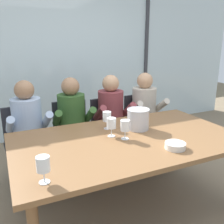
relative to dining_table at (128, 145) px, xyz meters
name	(u,v)px	position (x,y,z in m)	size (l,w,h in m)	color
ground	(92,165)	(0.00, 1.00, -0.69)	(14.00, 14.00, 0.00)	#847056
window_glass_panel	(62,59)	(0.00, 2.34, 0.61)	(7.23, 0.03, 2.60)	silver
window_mullion_right	(146,57)	(1.63, 2.32, 0.61)	(0.06, 0.06, 2.60)	#38383D
hillside_vineyard	(30,62)	(0.00, 6.69, 0.24)	(13.23, 2.40, 1.87)	#477A38
dining_table	(128,145)	(0.00, 0.00, 0.00)	(2.03, 1.17, 0.76)	brown
chair_near_curtain	(24,139)	(-0.81, 1.01, -0.18)	(0.46, 0.46, 0.88)	#232328
chair_left_of_center	(72,131)	(-0.24, 1.02, -0.18)	(0.47, 0.47, 0.88)	#232328
chair_center	(109,126)	(0.25, 0.99, -0.18)	(0.48, 0.48, 0.88)	#232328
chair_right_of_center	(141,121)	(0.75, 1.00, -0.18)	(0.48, 0.48, 0.88)	#232328
person_pale_blue_shirt	(29,128)	(-0.76, 0.86, -0.01)	(0.48, 0.62, 1.20)	#9EB2D1
person_olive_shirt	(73,122)	(-0.26, 0.86, -0.01)	(0.48, 0.62, 1.20)	#2D5123
person_maroon_top	(113,117)	(0.25, 0.86, -0.01)	(0.48, 0.62, 1.20)	brown
person_beige_jumper	(146,112)	(0.74, 0.86, -0.01)	(0.48, 0.63, 1.20)	#B7AD9E
ice_bucket_primary	(138,119)	(0.20, 0.17, 0.17)	(0.22, 0.22, 0.20)	#B7B7BC
tasting_bowl	(175,146)	(0.23, -0.36, 0.09)	(0.17, 0.17, 0.05)	silver
wine_glass_by_left_taster	(43,165)	(-0.82, -0.42, 0.19)	(0.08, 0.08, 0.17)	silver
wine_glass_near_bucket	(111,124)	(-0.12, 0.10, 0.19)	(0.08, 0.08, 0.17)	silver
wine_glass_center_pour	(125,126)	(-0.04, -0.01, 0.19)	(0.08, 0.08, 0.17)	silver
wine_glass_by_right_taster	(107,117)	(-0.08, 0.30, 0.19)	(0.08, 0.08, 0.17)	silver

